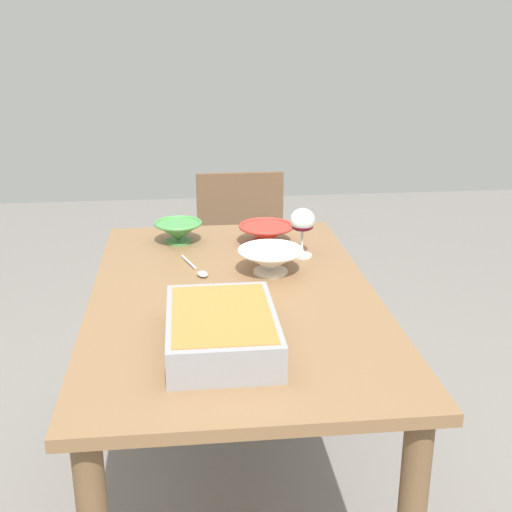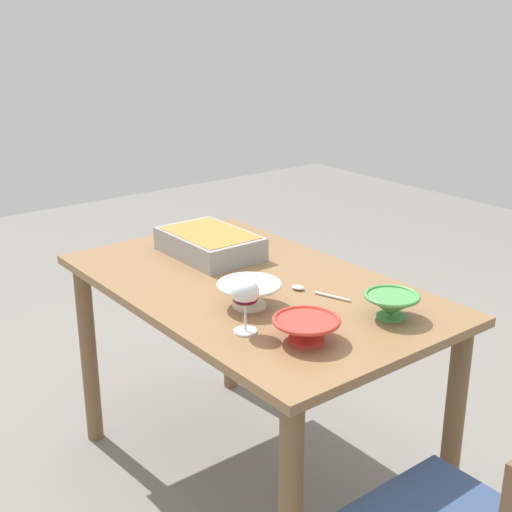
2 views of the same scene
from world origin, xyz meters
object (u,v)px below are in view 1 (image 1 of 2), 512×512
Objects in this scene: casserole_dish at (222,328)px; mixing_bowl at (178,231)px; serving_bowl at (271,259)px; dining_table at (234,332)px; small_bowl at (266,232)px; serving_spoon at (198,270)px; chair at (243,265)px; wine_glass at (302,223)px.

mixing_bowl is at bearing 7.18° from casserole_dish.
casserole_dish reaches higher than serving_bowl.
dining_table is at bearing -9.27° from casserole_dish.
casserole_dish is 2.01× the size of small_bowl.
serving_spoon is at bearing 83.15° from serving_bowl.
chair is at bearing -7.21° from casserole_dish.
serving_bowl is at bearing -179.64° from chair.
casserole_dish is at bearing -172.82° from mixing_bowl.
dining_table is 6.46× the size of serving_spoon.
small_bowl is (0.42, -0.14, 0.16)m from dining_table.
dining_table is 6.64× the size of serving_bowl.
dining_table is at bearing 161.42° from small_bowl.
mixing_bowl reaches higher than small_bowl.
wine_glass is (0.28, -0.24, 0.23)m from dining_table.
casserole_dish reaches higher than dining_table.
casserole_dish is 0.79m from mixing_bowl.
chair is 4.57× the size of small_bowl.
wine_glass reaches higher than small_bowl.
chair is 2.27× the size of casserole_dish.
mixing_bowl is (0.78, 0.10, -0.00)m from casserole_dish.
chair is 0.84m from wine_glass.
serving_spoon is (-0.84, 0.21, 0.30)m from chair.
casserole_dish is 0.77m from small_bowl.
dining_table is 0.51m from mixing_bowl.
casserole_dish reaches higher than small_bowl.
chair is 0.67m from small_bowl.
serving_bowl is at bearing -139.45° from mixing_bowl.
serving_spoon is (-0.25, 0.24, -0.03)m from small_bowl.
chair reaches higher than mixing_bowl.
chair is 4.21× the size of serving_spoon.
dining_table is at bearing 173.45° from chair.
chair is at bearing 9.64° from wine_glass.
wine_glass is 0.44m from mixing_bowl.
serving_bowl is (-0.14, 0.12, -0.07)m from wine_glass.
wine_glass reaches higher than mixing_bowl.
wine_glass is at bearing -71.61° from serving_spoon.
serving_spoon is at bearing -168.84° from mixing_bowl.
mixing_bowl is at bearing 154.00° from chair.
mixing_bowl reaches higher than serving_spoon.
dining_table is 1.03m from chair.
wine_glass reaches higher than casserole_dish.
serving_spoon reaches higher than dining_table.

